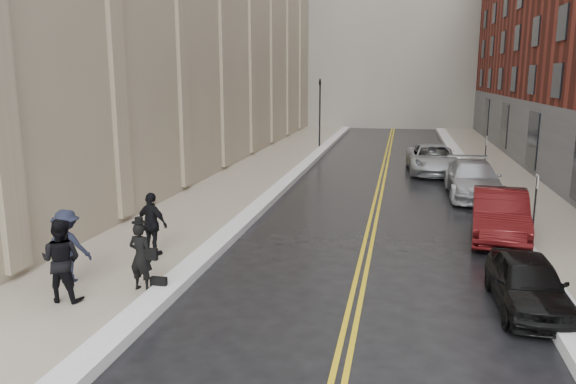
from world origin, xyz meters
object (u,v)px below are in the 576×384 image
at_px(pedestrian_b, 67,246).
at_px(car_silver_near, 473,179).
at_px(car_silver_far, 433,159).
at_px(car_black, 528,283).
at_px(pedestrian_main, 141,256).
at_px(pedestrian_c, 152,224).
at_px(pedestrian_a, 61,260).
at_px(car_maroon, 500,215).

bearing_deg(pedestrian_b, car_silver_near, -132.12).
relative_size(car_silver_near, car_silver_far, 0.96).
distance_m(car_black, car_silver_near, 12.90).
xyz_separation_m(car_black, car_silver_near, (0.21, 12.90, 0.16)).
height_order(car_black, pedestrian_main, pedestrian_main).
bearing_deg(car_black, pedestrian_c, 169.68).
relative_size(car_silver_near, pedestrian_main, 3.19).
height_order(car_silver_far, pedestrian_main, pedestrian_main).
xyz_separation_m(car_silver_near, pedestrian_b, (-11.63, -13.76, 0.31)).
bearing_deg(car_silver_near, car_black, -91.20).
height_order(car_silver_near, pedestrian_main, pedestrian_main).
bearing_deg(car_black, pedestrian_main, -175.10).
xyz_separation_m(car_silver_near, car_silver_far, (-1.51, 6.11, -0.00)).
bearing_deg(car_silver_near, pedestrian_a, -126.75).
distance_m(car_maroon, pedestrian_b, 13.65).
distance_m(car_silver_far, pedestrian_a, 23.10).
relative_size(pedestrian_main, pedestrian_b, 0.91).
bearing_deg(car_black, car_silver_far, 92.58).
bearing_deg(car_silver_near, pedestrian_c, -132.99).
bearing_deg(car_maroon, pedestrian_c, -150.72).
xyz_separation_m(car_silver_far, pedestrian_c, (-8.92, -17.39, 0.30)).
xyz_separation_m(car_maroon, pedestrian_c, (-10.52, -4.50, 0.29)).
bearing_deg(pedestrian_b, car_maroon, -151.15).
distance_m(pedestrian_main, pedestrian_b, 2.13).
bearing_deg(car_silver_near, car_silver_far, 103.60).
relative_size(car_black, pedestrian_c, 2.00).
bearing_deg(car_silver_far, pedestrian_c, -120.43).
xyz_separation_m(car_black, pedestrian_c, (-10.21, 1.62, 0.46)).
bearing_deg(pedestrian_c, pedestrian_main, 127.38).
height_order(car_silver_near, pedestrian_a, pedestrian_a).
bearing_deg(pedestrian_a, pedestrian_c, -103.01).
height_order(pedestrian_a, pedestrian_c, pedestrian_a).
distance_m(car_maroon, pedestrian_a, 13.79).
relative_size(car_black, car_maroon, 0.77).
bearing_deg(car_maroon, pedestrian_main, -137.28).
height_order(pedestrian_main, pedestrian_b, pedestrian_b).
height_order(car_maroon, pedestrian_b, pedestrian_b).
bearing_deg(pedestrian_main, car_black, -165.46).
relative_size(car_maroon, pedestrian_b, 2.59).
bearing_deg(pedestrian_main, car_silver_far, -103.46).
xyz_separation_m(car_black, pedestrian_a, (-10.83, -2.03, 0.50)).
bearing_deg(pedestrian_main, pedestrian_b, 4.16).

